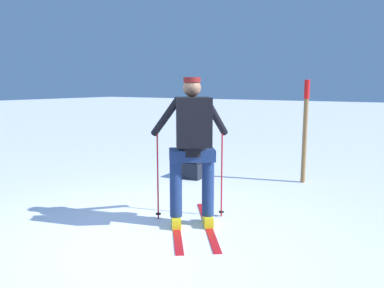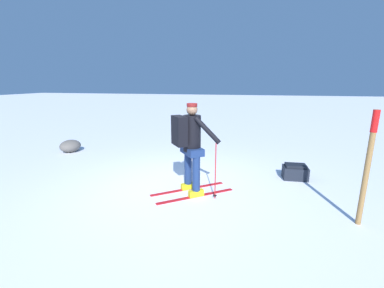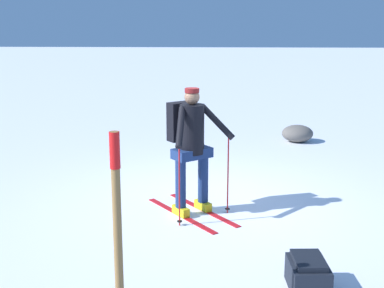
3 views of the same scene
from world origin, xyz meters
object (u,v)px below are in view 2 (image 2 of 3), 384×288
Objects in this scene: skier at (190,142)px; trail_marker at (368,161)px; dropped_backpack at (295,172)px; rock_boulder at (70,146)px.

trail_marker is at bearing -100.46° from skier.
trail_marker reaches higher than dropped_backpack.
skier is at bearing 79.54° from trail_marker.
skier is at bearing -116.29° from rock_boulder.
dropped_backpack is at bearing 20.23° from trail_marker.
trail_marker is 7.93m from rock_boulder.
skier is 5.10m from rock_boulder.
dropped_backpack is 6.77m from rock_boulder.
trail_marker reaches higher than skier.
trail_marker is (-0.53, -2.88, -0.01)m from skier.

